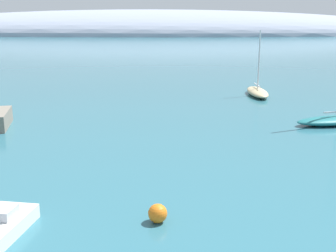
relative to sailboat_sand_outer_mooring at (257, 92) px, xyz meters
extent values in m
ellipsoid|color=#8E99AD|center=(-25.34, 197.35, -0.46)|extent=(313.15, 86.18, 26.22)
ellipsoid|color=#C6B284|center=(0.00, 0.00, -0.05)|extent=(2.13, 6.82, 0.80)
cylinder|color=silver|center=(0.00, 0.00, 3.54)|extent=(0.16, 0.16, 6.39)
cube|color=silver|center=(-0.01, 0.30, 0.70)|extent=(0.17, 3.05, 0.10)
cube|color=#B2B7C1|center=(-16.46, -32.58, 0.36)|extent=(1.30, 1.18, 0.40)
sphere|color=orange|center=(-10.09, -31.73, -0.04)|extent=(0.82, 0.82, 0.82)
camera|label=1|loc=(-9.44, -48.95, 8.02)|focal=46.98mm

